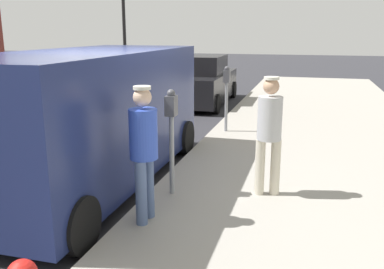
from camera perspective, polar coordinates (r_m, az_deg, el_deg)
name	(u,v)px	position (r m, az deg, el deg)	size (l,w,h in m)	color
ground_plane	(109,179)	(7.27, -11.27, -6.00)	(80.00, 80.00, 0.00)	#2D2D33
sidewalk_slab	(325,196)	(6.53, 17.63, -8.06)	(5.00, 32.00, 0.15)	#9E998E
parking_meter_near	(171,124)	(5.85, -2.83, 1.43)	(0.14, 0.18, 1.52)	gray
parking_meter_far	(227,87)	(9.71, 4.74, 6.41)	(0.14, 0.18, 1.52)	gray
pedestrian_in_blue	(144,146)	(5.03, -6.61, -1.56)	(0.34, 0.36, 1.68)	#4C608C
pedestrian_in_gray	(269,129)	(5.93, 10.50, 0.79)	(0.35, 0.34, 1.69)	beige
parked_van	(90,114)	(6.85, -13.67, 2.67)	(2.14, 5.21, 2.15)	navy
parked_sedan_ahead	(200,82)	(14.36, 1.11, 7.15)	(2.03, 4.44, 1.65)	black
traffic_light_corner	(107,8)	(21.30, -11.50, 16.56)	(2.48, 0.42, 5.20)	black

